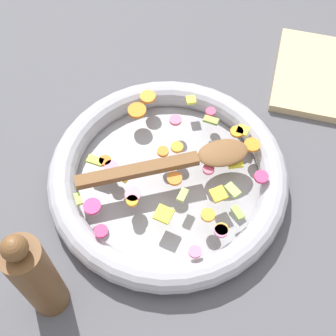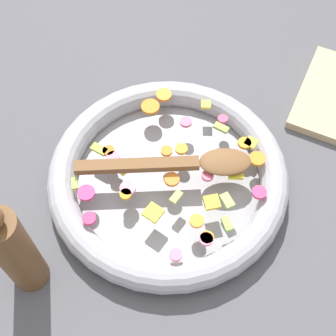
% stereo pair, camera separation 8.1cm
% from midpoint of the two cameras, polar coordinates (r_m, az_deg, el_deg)
% --- Properties ---
extents(ground_plane, '(4.00, 4.00, 0.00)m').
position_cam_midpoint_polar(ground_plane, '(0.85, 2.71, -1.98)').
color(ground_plane, '#4C4C51').
extents(skillet, '(0.43, 0.43, 0.05)m').
position_cam_midpoint_polar(skillet, '(0.83, 2.77, -1.23)').
color(skillet, gray).
rests_on(skillet, ground_plane).
extents(chopped_vegetables, '(0.32, 0.32, 0.01)m').
position_cam_midpoint_polar(chopped_vegetables, '(0.81, 3.84, -0.29)').
color(chopped_vegetables, orange).
rests_on(chopped_vegetables, skillet).
extents(wooden_spoon, '(0.18, 0.29, 0.01)m').
position_cam_midpoint_polar(wooden_spoon, '(0.80, 4.69, 0.32)').
color(wooden_spoon, brown).
rests_on(wooden_spoon, chopped_vegetables).
extents(pepper_mill, '(0.06, 0.06, 0.23)m').
position_cam_midpoint_polar(pepper_mill, '(0.71, -15.12, -10.02)').
color(pepper_mill, brown).
rests_on(pepper_mill, ground_plane).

